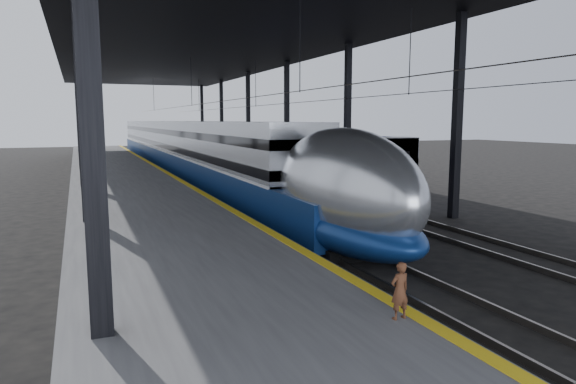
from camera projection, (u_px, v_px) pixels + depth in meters
ground at (305, 270)px, 15.09m from camera, size 160.00×160.00×0.00m
platform at (123, 183)px, 32.04m from camera, size 6.00×80.00×1.00m
yellow_strip at (168, 173)px, 33.02m from camera, size 0.30×80.00×0.01m
rails at (245, 184)px, 35.10m from camera, size 6.52×80.00×0.16m
canopy at (205, 46)px, 32.87m from camera, size 18.00×75.00×9.47m
tgv_train at (183, 149)px, 42.08m from camera, size 3.01×65.20×4.31m
second_train at (228, 148)px, 47.92m from camera, size 2.63×56.05×3.62m
child at (400, 291)px, 8.74m from camera, size 0.39×0.28×1.01m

